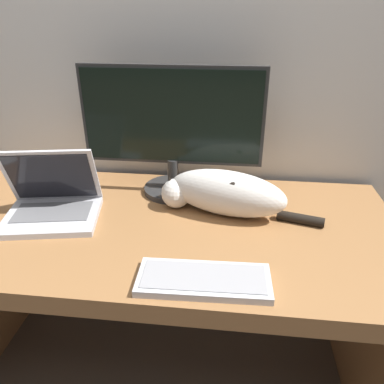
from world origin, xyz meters
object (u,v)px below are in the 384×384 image
at_px(laptop, 52,204).
at_px(external_keyboard, 204,280).
at_px(monitor, 172,128).
at_px(cat, 223,192).

relative_size(laptop, external_keyboard, 0.98).
height_order(monitor, external_keyboard, monitor).
height_order(monitor, laptop, monitor).
relative_size(monitor, cat, 1.18).
bearing_deg(monitor, external_keyboard, -72.66).
xyz_separation_m(monitor, external_keyboard, (0.16, -0.51, -0.24)).
bearing_deg(monitor, laptop, -147.83).
relative_size(laptop, cat, 0.62).
xyz_separation_m(external_keyboard, cat, (0.03, 0.37, 0.07)).
bearing_deg(cat, laptop, -156.40).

